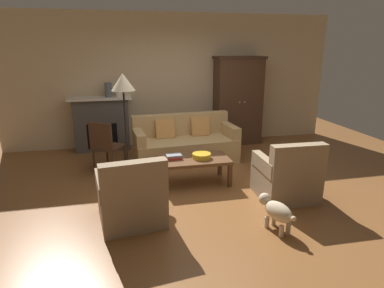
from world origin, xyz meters
name	(u,v)px	position (x,y,z in m)	size (l,w,h in m)	color
ground_plane	(200,186)	(0.00, 0.00, 0.00)	(9.60, 9.60, 0.00)	brown
back_wall	(173,80)	(0.00, 2.55, 1.40)	(7.20, 0.10, 2.80)	beige
fireplace	(102,123)	(-1.55, 2.30, 0.57)	(1.26, 0.48, 1.12)	#4C4947
armoire	(238,101)	(1.40, 2.22, 0.96)	(1.06, 0.57, 1.91)	#472D1E
couch	(185,144)	(0.01, 1.26, 0.32)	(1.97, 0.99, 0.86)	tan
coffee_table	(194,162)	(-0.07, 0.13, 0.37)	(1.10, 0.60, 0.42)	brown
fruit_bowl	(202,156)	(0.05, 0.12, 0.46)	(0.29, 0.29, 0.08)	gold
book_stack	(173,157)	(-0.39, 0.19, 0.45)	(0.26, 0.20, 0.07)	#B73833
mantel_vase_slate	(108,90)	(-1.37, 2.28, 1.26)	(0.15, 0.15, 0.29)	#565B66
mantel_vase_cream	(119,92)	(-1.17, 2.28, 1.22)	(0.15, 0.15, 0.20)	beige
armchair_near_left	(132,199)	(-1.08, -0.87, 0.32)	(0.86, 0.86, 0.88)	#997F60
armchair_near_right	(287,177)	(1.11, -0.67, 0.32)	(0.80, 0.79, 0.88)	#997F60
side_chair_wooden	(105,144)	(-1.44, 0.95, 0.51)	(0.61, 0.61, 0.90)	#472D1E
floor_lamp	(123,89)	(-1.09, 0.49, 1.49)	(0.36, 0.36, 1.72)	black
dog	(276,211)	(0.58, -1.42, 0.25)	(0.31, 0.55, 0.39)	beige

